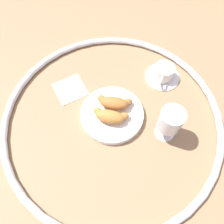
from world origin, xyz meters
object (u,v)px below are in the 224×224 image
object	(u,v)px
croissant_small	(114,103)
juice_glass_left	(170,121)
pastry_plate	(112,114)
croissant_large	(110,116)
coffee_cup_near	(163,73)
folded_napkin	(70,89)

from	to	relation	value
croissant_small	juice_glass_left	size ratio (longest dim) A/B	0.96
pastry_plate	juice_glass_left	bearing A→B (deg)	-21.26
pastry_plate	croissant_small	bearing A→B (deg)	74.25
croissant_large	coffee_cup_near	distance (m)	0.28
croissant_large	coffee_cup_near	xyz separation A→B (m)	(0.21, 0.19, -0.02)
folded_napkin	juice_glass_left	bearing A→B (deg)	-29.16
pastry_plate	croissant_small	distance (m)	0.04
croissant_large	croissant_small	bearing A→B (deg)	73.77
croissant_large	croissant_small	xyz separation A→B (m)	(0.02, 0.05, 0.00)
pastry_plate	juice_glass_left	size ratio (longest dim) A/B	1.62
coffee_cup_near	juice_glass_left	world-z (taller)	juice_glass_left
coffee_cup_near	juice_glass_left	bearing A→B (deg)	-95.65
pastry_plate	croissant_large	xyz separation A→B (m)	(-0.01, -0.02, 0.03)
pastry_plate	folded_napkin	distance (m)	0.20
pastry_plate	folded_napkin	size ratio (longest dim) A/B	2.06
pastry_plate	coffee_cup_near	xyz separation A→B (m)	(0.20, 0.17, 0.01)
pastry_plate	croissant_large	bearing A→B (deg)	-106.84
croissant_large	juice_glass_left	bearing A→B (deg)	-14.04
coffee_cup_near	croissant_large	bearing A→B (deg)	-137.89
juice_glass_left	folded_napkin	size ratio (longest dim) A/B	1.27
croissant_large	juice_glass_left	size ratio (longest dim) A/B	0.95
juice_glass_left	folded_napkin	bearing A→B (deg)	150.84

